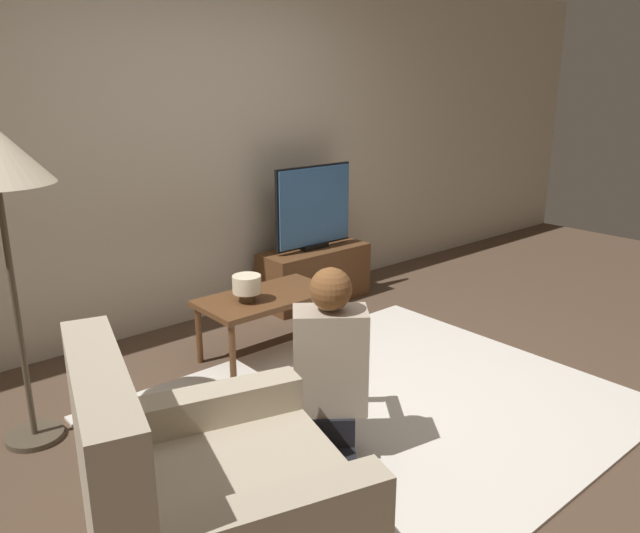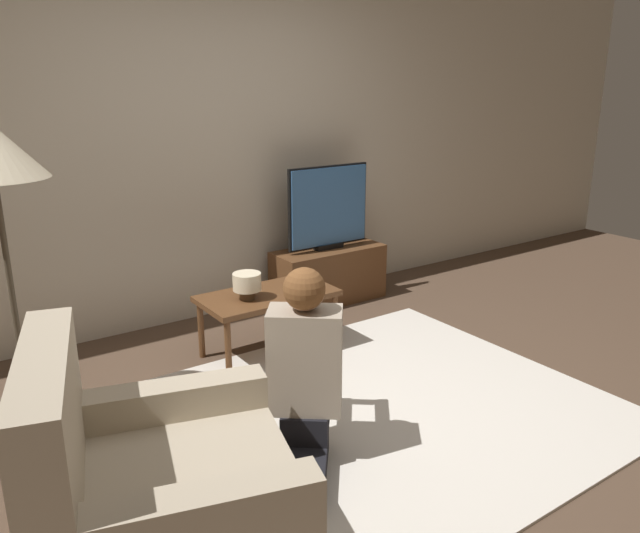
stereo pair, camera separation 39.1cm
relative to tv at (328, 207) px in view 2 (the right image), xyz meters
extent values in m
plane|color=brown|center=(-0.92, -1.62, -0.79)|extent=(10.00, 10.00, 0.00)
cube|color=beige|center=(-0.92, 0.31, 0.51)|extent=(10.00, 0.06, 2.60)
cube|color=silver|center=(-0.92, -1.62, -0.78)|extent=(2.63, 2.14, 0.02)
cube|color=brown|center=(0.00, 0.00, -0.56)|extent=(0.93, 0.37, 0.45)
cube|color=black|center=(0.00, 0.00, -0.32)|extent=(0.25, 0.08, 0.04)
cube|color=black|center=(0.00, 0.00, 0.01)|extent=(0.74, 0.03, 0.64)
cube|color=#38669E|center=(0.00, 0.00, 0.01)|extent=(0.71, 0.04, 0.61)
cube|color=brown|center=(-0.92, -0.60, -0.38)|extent=(0.88, 0.47, 0.04)
cylinder|color=brown|center=(-1.31, -0.80, -0.59)|extent=(0.04, 0.04, 0.39)
cylinder|color=brown|center=(-0.52, -0.80, -0.59)|extent=(0.04, 0.04, 0.39)
cylinder|color=brown|center=(-1.31, -0.41, -0.59)|extent=(0.04, 0.04, 0.39)
cylinder|color=brown|center=(-0.52, -0.41, -0.59)|extent=(0.04, 0.04, 0.39)
cylinder|color=#4C4233|center=(-2.41, -0.64, -0.77)|extent=(0.28, 0.28, 0.03)
cylinder|color=#4C4233|center=(-2.41, -0.64, 0.00)|extent=(0.03, 0.03, 1.51)
cube|color=#B7A88E|center=(-2.18, -2.06, -0.57)|extent=(1.09, 1.08, 0.43)
cube|color=#B7A88E|center=(-2.53, -1.96, -0.11)|extent=(0.39, 0.88, 0.49)
cube|color=#B7A88E|center=(-2.08, -1.71, -0.50)|extent=(0.89, 0.38, 0.57)
cube|color=black|center=(-1.51, -1.90, -0.71)|extent=(0.48, 0.53, 0.11)
cube|color=black|center=(-1.38, -1.74, -0.59)|extent=(0.32, 0.32, 0.14)
cube|color=tan|center=(-1.38, -1.74, -0.27)|extent=(0.39, 0.37, 0.50)
sphere|color=tan|center=(-1.38, -1.74, 0.07)|extent=(0.19, 0.19, 0.19)
sphere|color=brown|center=(-1.40, -1.76, 0.08)|extent=(0.19, 0.19, 0.19)
cube|color=black|center=(-1.15, -1.45, -0.25)|extent=(0.13, 0.11, 0.04)
cylinder|color=tan|center=(-1.15, -1.61, -0.25)|extent=(0.24, 0.28, 0.07)
cylinder|color=tan|center=(-1.31, -1.48, -0.25)|extent=(0.24, 0.28, 0.07)
cylinder|color=#4C3823|center=(-1.08, -0.63, -0.33)|extent=(0.10, 0.10, 0.06)
cylinder|color=beige|center=(-1.08, -0.63, -0.25)|extent=(0.18, 0.18, 0.11)
camera|label=1|loc=(-3.14, -3.70, 0.98)|focal=35.00mm
camera|label=2|loc=(-2.83, -3.94, 0.98)|focal=35.00mm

